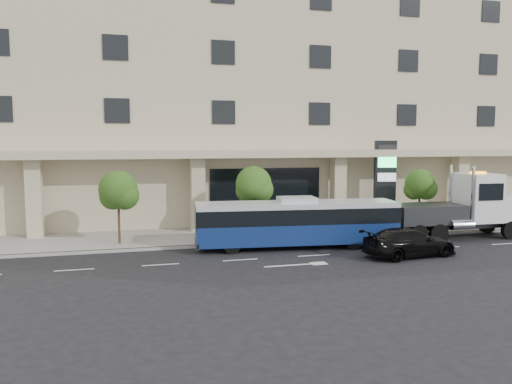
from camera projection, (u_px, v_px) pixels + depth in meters
ground at (304, 250)px, 27.84m from camera, size 120.00×120.00×0.00m
sidewalk at (278, 233)px, 32.65m from camera, size 120.00×6.00×0.15m
curb at (293, 241)px, 29.76m from camera, size 120.00×0.30×0.15m
convention_center at (242, 94)px, 41.70m from camera, size 60.00×17.60×20.00m
tree_left at (119, 192)px, 28.50m from camera, size 2.27×2.20×4.22m
tree_mid at (254, 187)px, 30.48m from camera, size 2.28×2.20×4.38m
tree_right at (420, 186)px, 33.37m from camera, size 2.10×2.00×4.04m
city_bus at (297, 222)px, 28.23m from camera, size 11.61×3.50×2.90m
tow_truck at (464, 208)px, 31.19m from camera, size 9.98×2.77×4.54m
black_sedan at (409, 242)px, 26.15m from camera, size 5.35×2.68×1.49m
signage_pylon at (385, 182)px, 35.39m from camera, size 1.56×0.90×5.94m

